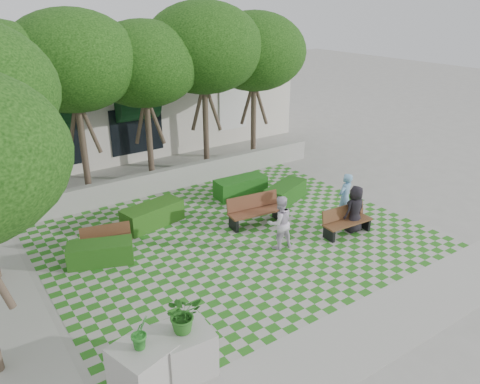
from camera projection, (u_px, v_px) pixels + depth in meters
ground at (254, 251)px, 14.88m from camera, size 90.00×90.00×0.00m
lawn at (236, 238)px, 15.64m from camera, size 12.00×12.00×0.00m
sidewalk_south at (368, 331)px, 11.31m from camera, size 16.00×2.00×0.01m
sidewalk_west at (2, 315)px, 11.87m from camera, size 2.00×12.00×0.01m
retaining_wall at (166, 180)px, 19.42m from camera, size 15.00×0.36×0.90m
bench_east at (346, 221)px, 15.82m from camera, size 1.83×0.71×0.95m
bench_mid at (255, 211)px, 16.48m from camera, size 2.06×0.90×1.05m
bench_west at (106, 239)px, 14.78m from camera, size 1.64×0.88×0.82m
hedge_east at (285, 193)px, 18.36m from camera, size 2.19×1.49×0.71m
hedge_midright at (241, 187)px, 18.91m from camera, size 2.15×0.95×0.74m
hedge_midleft at (153, 215)px, 16.44m from camera, size 2.31×1.29×0.76m
hedge_west at (101, 253)px, 14.10m from camera, size 2.07×1.40×0.67m
planter_front at (185, 341)px, 9.85m from camera, size 1.12×1.12×1.90m
planter_back at (144, 366)px, 9.43m from camera, size 1.35×1.35×1.80m
person_blue at (345, 198)px, 16.48m from camera, size 0.74×0.56×1.83m
person_dark at (355, 209)px, 15.83m from camera, size 0.82×0.55×1.66m
person_white at (280, 222)px, 14.76m from camera, size 0.97×0.81×1.78m
tree_row at (113, 67)px, 16.43m from camera, size 17.70×13.40×7.41m
building at (114, 97)px, 25.09m from camera, size 18.00×8.92×5.15m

